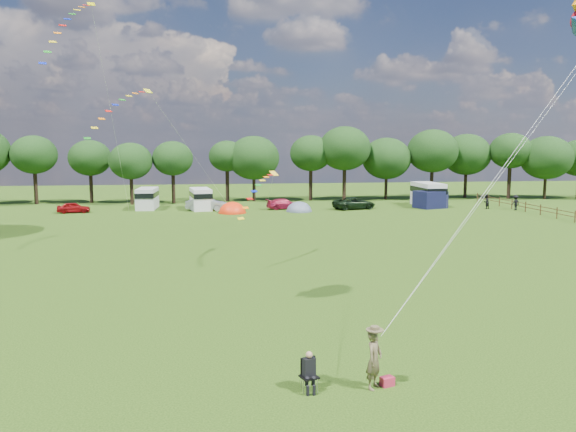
{
  "coord_description": "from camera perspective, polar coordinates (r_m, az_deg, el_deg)",
  "views": [
    {
      "loc": [
        -3.96,
        -21.31,
        7.79
      ],
      "look_at": [
        0.0,
        8.0,
        4.0
      ],
      "focal_mm": 35.0,
      "sensor_mm": 36.0,
      "label": 1
    }
  ],
  "objects": [
    {
      "name": "tent_orange",
      "position": [
        64.37,
        -5.67,
        0.33
      ],
      "size": [
        3.19,
        3.5,
        2.5
      ],
      "color": "#F5300B",
      "rests_on": "ground"
    },
    {
      "name": "kite_flyer",
      "position": [
        18.69,
        8.75,
        -14.22
      ],
      "size": [
        0.8,
        0.83,
        1.92
      ],
      "primitive_type": "imported",
      "rotation": [
        0.0,
        0.0,
        0.87
      ],
      "color": "brown",
      "rests_on": "ground"
    },
    {
      "name": "ground_plane",
      "position": [
        23.03,
        2.73,
        -12.47
      ],
      "size": [
        180.0,
        180.0,
        0.0
      ],
      "primitive_type": "plane",
      "color": "black",
      "rests_on": "ground"
    },
    {
      "name": "streamer_kite_b",
      "position": [
        42.33,
        -16.33,
        10.86
      ],
      "size": [
        4.24,
        4.64,
        3.78
      ],
      "rotation": [
        0.0,
        0.0,
        0.78
      ],
      "color": "yellow",
      "rests_on": "ground"
    },
    {
      "name": "campervan_c",
      "position": [
        68.34,
        -8.86,
        1.81
      ],
      "size": [
        2.9,
        5.41,
        2.52
      ],
      "rotation": [
        0.0,
        0.0,
        1.71
      ],
      "color": "silver",
      "rests_on": "ground"
    },
    {
      "name": "streamer_kite_c",
      "position": [
        36.98,
        -2.74,
        3.05
      ],
      "size": [
        3.11,
        4.9,
        2.78
      ],
      "rotation": [
        0.0,
        0.0,
        0.73
      ],
      "color": "yellow",
      "rests_on": "ground"
    },
    {
      "name": "car_b",
      "position": [
        66.95,
        -8.27,
        1.22
      ],
      "size": [
        4.71,
        2.45,
        1.58
      ],
      "primitive_type": "imported",
      "rotation": [
        0.0,
        0.0,
        1.39
      ],
      "color": "#92979B",
      "rests_on": "ground"
    },
    {
      "name": "car_a",
      "position": [
        68.59,
        -20.94,
        0.81
      ],
      "size": [
        3.81,
        1.85,
        1.22
      ],
      "primitive_type": "imported",
      "rotation": [
        0.0,
        0.0,
        1.68
      ],
      "color": "maroon",
      "rests_on": "ground"
    },
    {
      "name": "campervan_d",
      "position": [
        73.22,
        14.04,
        2.22
      ],
      "size": [
        2.6,
        6.06,
        2.97
      ],
      "rotation": [
        0.0,
        0.0,
        1.58
      ],
      "color": "silver",
      "rests_on": "ground"
    },
    {
      "name": "walker_b",
      "position": [
        71.91,
        22.11,
        1.27
      ],
      "size": [
        1.29,
        0.92,
        1.82
      ],
      "primitive_type": "imported",
      "rotation": [
        0.0,
        0.0,
        3.49
      ],
      "color": "black",
      "rests_on": "ground"
    },
    {
      "name": "kite_bag",
      "position": [
        19.23,
        10.04,
        -16.21
      ],
      "size": [
        0.5,
        0.4,
        0.3
      ],
      "primitive_type": "cube",
      "rotation": [
        0.0,
        0.0,
        0.32
      ],
      "color": "#BB2341",
      "rests_on": "ground"
    },
    {
      "name": "tree_line",
      "position": [
        76.87,
        -0.78,
        6.22
      ],
      "size": [
        102.98,
        10.98,
        10.27
      ],
      "color": "black",
      "rests_on": "ground"
    },
    {
      "name": "campervan_b",
      "position": [
        70.21,
        -14.1,
        1.82
      ],
      "size": [
        2.38,
        5.21,
        2.52
      ],
      "rotation": [
        0.0,
        0.0,
        1.53
      ],
      "color": "silver",
      "rests_on": "ground"
    },
    {
      "name": "streamer_kite_a",
      "position": [
        49.77,
        -21.15,
        17.99
      ],
      "size": [
        3.35,
        5.46,
        5.76
      ],
      "rotation": [
        0.0,
        0.0,
        0.35
      ],
      "color": "#D7D001",
      "rests_on": "ground"
    },
    {
      "name": "fence",
      "position": [
        66.77,
        24.95,
        0.52
      ],
      "size": [
        0.12,
        33.12,
        1.2
      ],
      "color": "#472D19",
      "rests_on": "ground"
    },
    {
      "name": "camp_chair",
      "position": [
        18.44,
        2.13,
        -15.05
      ],
      "size": [
        0.66,
        0.67,
        1.3
      ],
      "rotation": [
        0.0,
        0.0,
        0.33
      ],
      "color": "#99999E",
      "rests_on": "ground"
    },
    {
      "name": "car_c",
      "position": [
        67.82,
        -0.38,
        1.24
      ],
      "size": [
        4.46,
        2.53,
        1.26
      ],
      "primitive_type": "imported",
      "rotation": [
        0.0,
        0.0,
        1.76
      ],
      "color": "maroon",
      "rests_on": "ground"
    },
    {
      "name": "car_d",
      "position": [
        68.22,
        6.74,
        1.3
      ],
      "size": [
        5.72,
        3.65,
        1.44
      ],
      "primitive_type": "imported",
      "rotation": [
        0.0,
        0.0,
        1.83
      ],
      "color": "black",
      "rests_on": "ground"
    },
    {
      "name": "tent_greyblue",
      "position": [
        65.47,
        1.14,
        0.48
      ],
      "size": [
        3.07,
        3.36,
        2.28
      ],
      "color": "slate",
      "rests_on": "ground"
    },
    {
      "name": "walker_a",
      "position": [
        72.08,
        19.48,
        1.38
      ],
      "size": [
        1.0,
        0.88,
        1.76
      ],
      "primitive_type": "imported",
      "rotation": [
        0.0,
        0.0,
        3.65
      ],
      "color": "black",
      "rests_on": "ground"
    },
    {
      "name": "awning_navy",
      "position": [
        71.11,
        14.25,
        1.63
      ],
      "size": [
        4.04,
        3.64,
        2.1
      ],
      "primitive_type": "cube",
      "rotation": [
        0.0,
        0.0,
        0.32
      ],
      "color": "#121336",
      "rests_on": "ground"
    }
  ]
}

